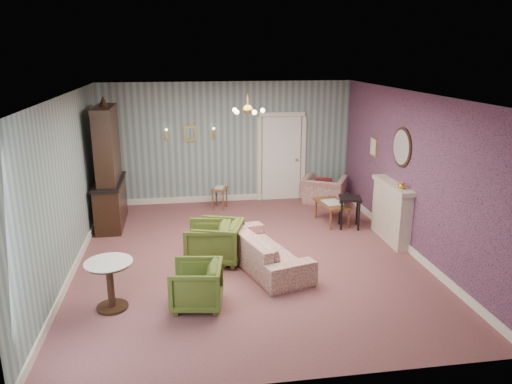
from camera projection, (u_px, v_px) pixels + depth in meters
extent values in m
plane|color=brown|center=(248.00, 257.00, 8.84)|extent=(7.00, 7.00, 0.00)
plane|color=white|center=(248.00, 94.00, 8.03)|extent=(7.00, 7.00, 0.00)
plane|color=slate|center=(228.00, 143.00, 11.76)|extent=(6.00, 0.00, 6.00)
plane|color=slate|center=(294.00, 264.00, 5.11)|extent=(6.00, 0.00, 6.00)
plane|color=slate|center=(67.00, 187.00, 8.00)|extent=(0.00, 7.00, 7.00)
plane|color=slate|center=(411.00, 173.00, 8.87)|extent=(0.00, 7.00, 7.00)
plane|color=#A1506A|center=(411.00, 173.00, 8.87)|extent=(0.00, 7.00, 7.00)
imported|color=#4B5C20|center=(196.00, 283.00, 7.04)|extent=(0.77, 0.81, 0.73)
imported|color=#4B5C20|center=(208.00, 240.00, 8.56)|extent=(0.84, 0.87, 0.78)
imported|color=#4B5C20|center=(218.00, 240.00, 8.56)|extent=(0.94, 0.97, 0.81)
imported|color=#8F3940|center=(264.00, 244.00, 8.36)|extent=(1.21, 2.22, 0.83)
imported|color=#8F3940|center=(324.00, 186.00, 11.84)|extent=(1.19, 1.05, 0.87)
imported|color=gold|center=(402.00, 185.00, 8.91)|extent=(0.15, 0.15, 0.15)
cube|color=#5C1719|center=(324.00, 186.00, 11.68)|extent=(0.41, 0.28, 0.39)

